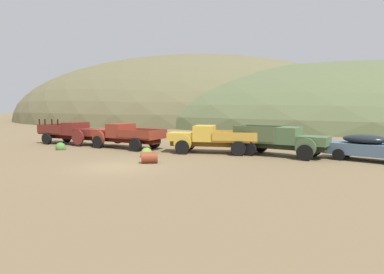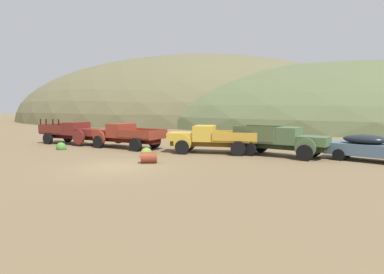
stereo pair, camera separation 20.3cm
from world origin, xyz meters
The scene contains 12 objects.
ground_plane centered at (0.00, 0.00, 0.00)m, with size 300.00×300.00×0.00m, color brown.
hill_distant centered at (-23.77, 61.67, 0.00)m, with size 91.77×71.46×31.18m, color brown.
hill_center centered at (10.22, 67.64, 0.00)m, with size 101.40×88.01×24.94m, color #56603D.
truck_oxblood centered at (-9.67, 7.18, 1.01)m, with size 5.99×2.57×2.16m.
truck_rust_red centered at (-4.55, 6.78, 1.01)m, with size 6.28×2.93×1.89m.
truck_faded_yellow centered at (2.37, 6.88, 0.99)m, with size 6.36×3.40×1.89m.
truck_weathered_green centered at (7.73, 7.31, 1.01)m, with size 6.06×3.06×1.91m.
car_chalk_blue centered at (12.56, 7.43, 0.82)m, with size 5.23×3.10×1.57m.
oil_drum_spare centered at (0.99, 1.70, 0.31)m, with size 1.09×0.99×0.62m.
bush_near_barrel centered at (-0.43, 3.64, 0.20)m, with size 0.74×0.80×0.75m.
bush_between_trucks centered at (2.89, 10.64, 0.14)m, with size 0.77×0.62×0.53m.
bush_back_edge centered at (-8.03, 4.03, 0.17)m, with size 0.76×0.73×0.71m.
Camera 1 is at (10.31, -13.68, 3.12)m, focal length 29.96 mm.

